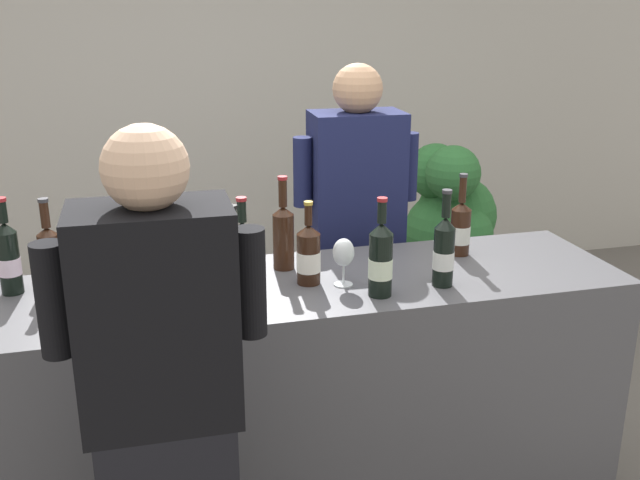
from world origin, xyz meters
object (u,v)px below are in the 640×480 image
(wine_bottle_1, at_px, (309,255))
(wine_bottle_4, at_px, (283,235))
(wine_bottle_3, at_px, (92,285))
(wine_bottle_5, at_px, (234,271))
(wine_bottle_7, at_px, (444,251))
(wine_bottle_8, at_px, (381,260))
(wine_glass, at_px, (344,254))
(wine_bottle_2, at_px, (50,256))
(person_guest, at_px, (167,452))
(wine_bottle_6, at_px, (243,253))
(wine_bottle_9, at_px, (8,257))
(potted_shrub, at_px, (451,228))
(person_server, at_px, (355,261))
(wine_bottle_0, at_px, (460,228))
(ice_bucket, at_px, (146,262))

(wine_bottle_1, height_order, wine_bottle_4, wine_bottle_4)
(wine_bottle_3, relative_size, wine_bottle_5, 0.97)
(wine_bottle_7, bearing_deg, wine_bottle_8, -172.80)
(wine_bottle_5, bearing_deg, wine_glass, 13.47)
(wine_bottle_2, xyz_separation_m, person_guest, (0.32, -0.83, -0.29))
(wine_bottle_6, distance_m, wine_bottle_8, 0.47)
(wine_bottle_9, height_order, potted_shrub, wine_bottle_9)
(wine_bottle_4, xyz_separation_m, wine_bottle_7, (0.50, -0.30, -0.00))
(wine_bottle_5, relative_size, potted_shrub, 0.29)
(wine_bottle_8, bearing_deg, wine_bottle_6, 154.61)
(wine_bottle_3, xyz_separation_m, wine_bottle_6, (0.49, 0.17, -0.00))
(wine_bottle_7, relative_size, person_server, 0.20)
(wine_bottle_1, distance_m, potted_shrub, 1.87)
(wine_bottle_4, bearing_deg, wine_glass, -52.67)
(wine_bottle_9, bearing_deg, wine_glass, -11.13)
(wine_bottle_0, bearing_deg, wine_bottle_2, 178.34)
(wine_bottle_6, distance_m, ice_bucket, 0.33)
(person_guest, bearing_deg, ice_bucket, 90.76)
(wine_bottle_5, xyz_separation_m, wine_glass, (0.39, 0.09, -0.01))
(wine_bottle_3, bearing_deg, ice_bucket, 43.12)
(wine_bottle_4, distance_m, ice_bucket, 0.52)
(wine_bottle_8, height_order, wine_bottle_9, wine_bottle_8)
(wine_bottle_2, bearing_deg, wine_bottle_8, -18.50)
(wine_bottle_1, distance_m, wine_glass, 0.12)
(wine_bottle_5, bearing_deg, wine_bottle_9, 156.39)
(wine_glass, xyz_separation_m, ice_bucket, (-0.66, 0.07, 0.01))
(wine_bottle_6, relative_size, ice_bucket, 1.32)
(wine_bottle_2, distance_m, wine_bottle_4, 0.81)
(wine_bottle_6, distance_m, wine_bottle_7, 0.69)
(wine_bottle_4, bearing_deg, potted_shrub, 44.27)
(potted_shrub, bearing_deg, person_server, -136.85)
(wine_bottle_2, xyz_separation_m, wine_bottle_8, (1.07, -0.36, 0.01))
(wine_bottle_8, bearing_deg, wine_bottle_2, 161.50)
(ice_bucket, bearing_deg, wine_bottle_1, -1.94)
(wine_bottle_2, distance_m, wine_bottle_5, 0.67)
(wine_bottle_4, distance_m, potted_shrub, 1.79)
(wine_bottle_0, distance_m, wine_glass, 0.56)
(wine_bottle_1, xyz_separation_m, wine_bottle_3, (-0.71, -0.14, 0.01))
(wine_bottle_2, distance_m, potted_shrub, 2.41)
(wine_bottle_0, height_order, wine_bottle_7, wine_bottle_7)
(wine_bottle_1, distance_m, wine_bottle_7, 0.47)
(person_server, bearing_deg, ice_bucket, -147.29)
(wine_bottle_3, relative_size, wine_bottle_7, 0.97)
(wine_bottle_2, height_order, person_server, person_server)
(person_server, bearing_deg, wine_bottle_1, -120.91)
(wine_bottle_9, bearing_deg, wine_bottle_0, -0.78)
(wine_bottle_5, bearing_deg, wine_bottle_2, 150.34)
(person_server, xyz_separation_m, person_guest, (-0.90, -1.24, -0.01))
(ice_bucket, bearing_deg, wine_bottle_4, 16.80)
(wine_bottle_4, relative_size, wine_bottle_8, 1.03)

